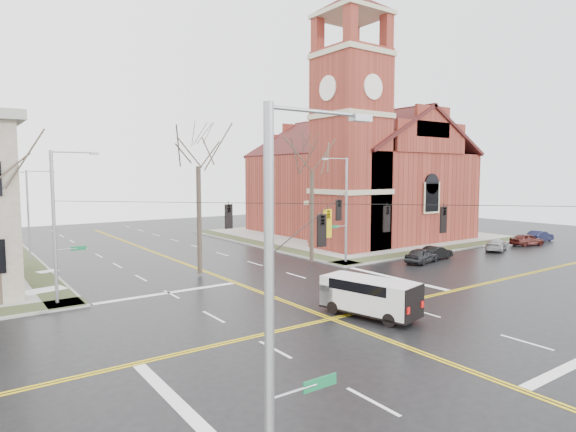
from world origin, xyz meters
TOP-DOWN VIEW (x-y plane):
  - ground at (0.00, 0.00)m, footprint 120.00×120.00m
  - sidewalks at (0.00, 0.00)m, footprint 80.00×80.00m
  - road_markings at (0.00, 0.00)m, footprint 100.00×100.00m
  - church at (24.76, 24.78)m, footprint 24.28×27.48m
  - signal_pole_ne at (11.32, 11.50)m, footprint 2.75×0.22m
  - signal_pole_nw at (-11.32, 11.50)m, footprint 2.75×0.22m
  - signal_pole_sw at (-11.32, -11.50)m, footprint 2.75×0.22m
  - span_wires at (0.00, 0.00)m, footprint 23.02×23.02m
  - traffic_signals at (-0.00, -0.67)m, footprint 8.21×8.26m
  - streetlight_north_a at (-10.65, 28.00)m, footprint 2.30×0.20m
  - streetlight_north_b at (-10.65, 48.00)m, footprint 2.30×0.20m
  - cargo_van at (1.95, -0.64)m, footprint 3.28×5.73m
  - parked_car_a at (17.05, 7.82)m, footprint 4.23×2.46m
  - parked_car_b at (19.51, 8.19)m, footprint 3.82×1.61m
  - parked_car_c at (28.71, 7.85)m, footprint 4.45×3.10m
  - parked_car_d at (34.52, 7.83)m, footprint 4.12×2.39m
  - parked_car_e at (38.67, 8.55)m, footprint 3.91×1.41m
  - tree_nw_near at (-1.01, 14.23)m, footprint 4.00×4.00m
  - tree_ne at (9.15, 13.32)m, footprint 4.00×4.00m

SIDE VIEW (x-z plane):
  - ground at x=0.00m, z-range 0.00..0.00m
  - road_markings at x=0.00m, z-range 0.00..0.01m
  - sidewalks at x=0.00m, z-range -0.01..0.16m
  - parked_car_c at x=28.71m, z-range 0.00..1.20m
  - parked_car_b at x=19.51m, z-range 0.00..1.23m
  - parked_car_e at x=38.67m, z-range 0.00..1.28m
  - parked_car_d at x=34.52m, z-range 0.00..1.32m
  - parked_car_a at x=17.05m, z-range 0.00..1.35m
  - cargo_van at x=1.95m, z-range 0.19..2.24m
  - streetlight_north_a at x=-10.65m, z-range 0.47..8.47m
  - streetlight_north_b at x=-10.65m, z-range 0.47..8.47m
  - signal_pole_ne at x=11.32m, z-range 0.45..9.45m
  - signal_pole_nw at x=-11.32m, z-range 0.45..9.45m
  - signal_pole_sw at x=-11.32m, z-range 0.45..9.45m
  - traffic_signals at x=0.00m, z-range 4.80..6.10m
  - span_wires at x=0.00m, z-range 6.18..6.22m
  - church at x=24.76m, z-range -5.32..22.18m
  - tree_ne at x=9.15m, z-range 2.63..14.38m
  - tree_nw_near at x=-1.01m, z-range 2.74..15.03m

